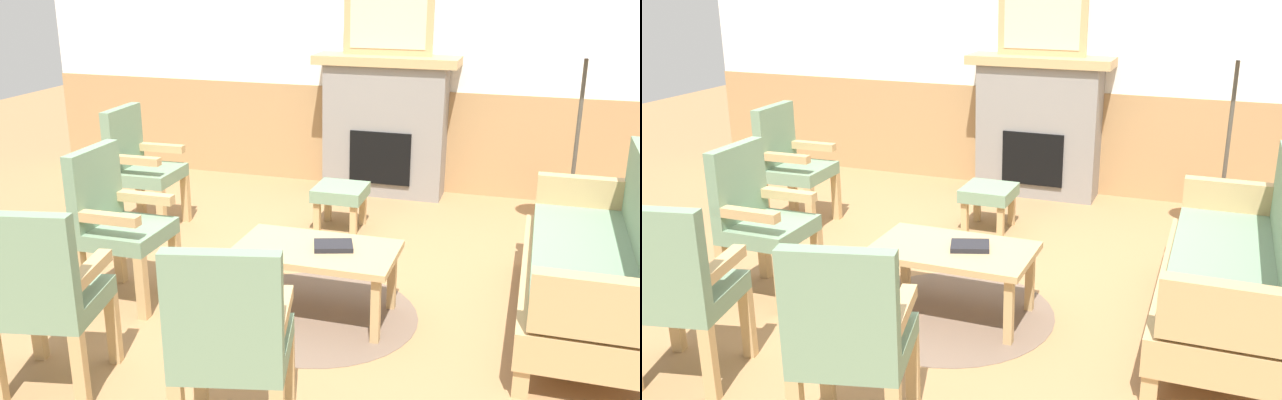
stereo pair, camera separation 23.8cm
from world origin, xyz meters
TOP-DOWN VIEW (x-y plane):
  - ground_plane at (0.00, 0.00)m, footprint 14.00×14.00m
  - wall_back at (0.00, 2.60)m, footprint 7.20×0.14m
  - fireplace at (0.00, 2.35)m, footprint 1.30×0.44m
  - framed_picture at (0.00, 2.35)m, footprint 0.80×0.04m
  - couch at (1.72, 0.13)m, footprint 0.70×1.80m
  - coffee_table at (0.15, -0.20)m, footprint 0.96×0.56m
  - round_rug at (0.15, -0.20)m, footprint 1.24×1.24m
  - book_on_table at (0.25, -0.18)m, footprint 0.27×0.24m
  - footstool at (-0.12, 1.29)m, footprint 0.40×0.40m
  - armchair_near_fireplace at (-1.67, 0.85)m, footprint 0.50×0.50m
  - armchair_by_window_left at (-1.11, -0.35)m, footprint 0.48×0.48m
  - armchair_front_left at (0.18, -1.49)m, footprint 0.58×0.58m
  - armchair_front_center at (-0.86, -1.36)m, footprint 0.57×0.57m
  - floor_lamp_by_couch at (1.62, 1.49)m, footprint 0.36×0.36m

SIDE VIEW (x-z plane):
  - ground_plane at x=0.00m, z-range 0.00..0.00m
  - round_rug at x=0.15m, z-range 0.00..0.01m
  - footstool at x=-0.12m, z-range 0.10..0.46m
  - coffee_table at x=0.15m, z-range 0.17..0.61m
  - couch at x=1.72m, z-range -0.09..0.89m
  - book_on_table at x=0.25m, z-range 0.44..0.47m
  - armchair_near_fireplace at x=-1.67m, z-range 0.05..1.03m
  - armchair_by_window_left at x=-1.11m, z-range 0.05..1.03m
  - armchair_front_left at x=0.18m, z-range 0.05..1.03m
  - armchair_front_center at x=-0.86m, z-range 0.05..1.03m
  - fireplace at x=0.00m, z-range 0.01..1.29m
  - wall_back at x=0.00m, z-range -0.04..2.66m
  - floor_lamp_by_couch at x=1.62m, z-range 0.61..2.29m
  - framed_picture at x=0.00m, z-range 1.28..1.84m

